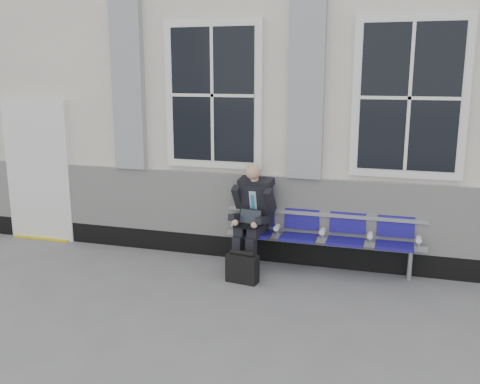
% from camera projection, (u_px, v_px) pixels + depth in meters
% --- Properties ---
extents(ground, '(70.00, 70.00, 0.00)m').
position_uv_depth(ground, '(361.00, 319.00, 5.66)').
color(ground, slate).
rests_on(ground, ground).
extents(station_building, '(14.40, 4.40, 4.49)m').
position_uv_depth(station_building, '(384.00, 93.00, 8.41)').
color(station_building, silver).
rests_on(station_building, ground).
extents(bench, '(2.60, 0.47, 0.91)m').
position_uv_depth(bench, '(323.00, 230.00, 6.94)').
color(bench, '#9EA0A3').
rests_on(bench, ground).
extents(businessman, '(0.58, 0.78, 1.39)m').
position_uv_depth(businessman, '(253.00, 212.00, 7.03)').
color(businessman, black).
rests_on(businessman, ground).
extents(briefcase, '(0.41, 0.22, 0.41)m').
position_uv_depth(briefcase, '(242.00, 268.00, 6.61)').
color(briefcase, black).
rests_on(briefcase, ground).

